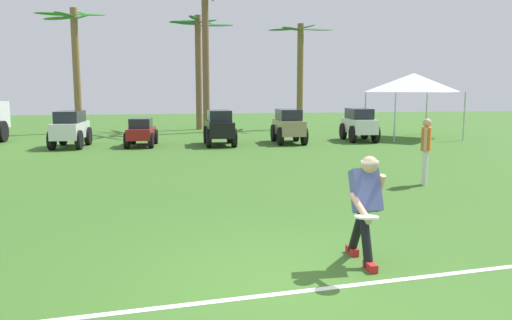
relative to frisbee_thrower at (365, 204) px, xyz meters
name	(u,v)px	position (x,y,z in m)	size (l,w,h in m)	color
ground_plane	(284,280)	(-1.14, -0.35, -0.80)	(80.00, 80.00, 0.00)	#386423
field_line_paint	(291,292)	(-1.14, -0.72, -0.80)	(20.44, 0.10, 0.01)	white
frisbee_thrower	(365,204)	(0.00, 0.00, 0.00)	(0.46, 1.10, 1.42)	black
frisbee_in_flight	(367,217)	(-0.20, -0.53, -0.03)	(0.34, 0.34, 0.05)	white
teammate_near_sideline	(426,145)	(3.49, 4.81, 0.14)	(0.36, 0.45, 1.56)	silver
parked_car_slot_a	(70,128)	(-6.11, 14.29, -0.06)	(1.31, 2.41, 1.40)	silver
parked_car_slot_b	(141,132)	(-3.44, 14.25, -0.23)	(1.26, 2.27, 1.10)	maroon
parked_car_slot_c	(219,127)	(-0.37, 14.02, -0.06)	(1.19, 2.36, 1.40)	black
parked_car_slot_d	(289,125)	(2.54, 14.29, -0.06)	(1.26, 2.39, 1.40)	#998466
parked_car_slot_e	(359,124)	(5.75, 14.59, -0.06)	(1.36, 2.43, 1.40)	silver
palm_tree_far_left	(75,59)	(-6.89, 20.95, 2.94)	(3.37, 3.24, 6.23)	brown
palm_tree_left_of_centre	(198,61)	(-0.66, 22.03, 2.97)	(3.52, 3.34, 6.18)	brown
palm_tree_right_of_centre	(206,47)	(-0.40, 20.04, 3.53)	(3.23, 3.74, 7.40)	brown
palm_tree_far_right	(300,68)	(5.00, 21.66, 2.61)	(3.60, 3.19, 5.82)	brown
event_tent	(413,83)	(8.67, 15.50, 1.72)	(3.38, 3.38, 2.94)	#B2B5BA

